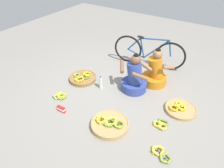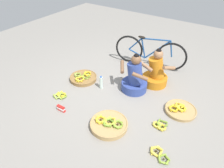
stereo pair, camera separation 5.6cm
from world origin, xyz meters
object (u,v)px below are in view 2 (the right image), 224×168
(vendor_woman_front, at_px, (134,79))
(loose_bananas_near_bicycle, at_px, (159,154))
(bicycle_leaning, at_px, (150,52))
(loose_bananas_mid_left, at_px, (61,95))
(vendor_woman_behind, at_px, (156,73))
(banana_basket_front_left, at_px, (109,124))
(banana_basket_mid_right, at_px, (180,110))
(loose_bananas_front_right, at_px, (160,125))
(water_bottle, at_px, (101,83))
(packet_carton_stack, at_px, (61,108))
(banana_basket_back_left, at_px, (83,78))

(vendor_woman_front, bearing_deg, loose_bananas_near_bicycle, -47.71)
(bicycle_leaning, distance_m, loose_bananas_near_bicycle, 2.56)
(vendor_woman_front, height_order, loose_bananas_mid_left, vendor_woman_front)
(vendor_woman_behind, relative_size, loose_bananas_mid_left, 3.16)
(banana_basket_front_left, bearing_deg, loose_bananas_near_bicycle, -3.03)
(bicycle_leaning, bearing_deg, vendor_woman_behind, -54.23)
(banana_basket_mid_right, relative_size, loose_bananas_mid_left, 2.15)
(vendor_woman_front, height_order, loose_bananas_front_right, vendor_woman_front)
(vendor_woman_behind, distance_m, water_bottle, 1.15)
(banana_basket_front_left, bearing_deg, banana_basket_mid_right, 49.81)
(vendor_woman_front, distance_m, packet_carton_stack, 1.52)
(banana_basket_mid_right, bearing_deg, bicycle_leaning, 135.99)
(vendor_woman_front, relative_size, loose_bananas_mid_left, 3.16)
(vendor_woman_behind, relative_size, water_bottle, 2.86)
(loose_bananas_front_right, bearing_deg, packet_carton_stack, -158.75)
(banana_basket_back_left, bearing_deg, vendor_woman_front, 15.63)
(loose_bananas_front_right, xyz_separation_m, packet_carton_stack, (-1.65, -0.64, 0.02))
(loose_bananas_near_bicycle, bearing_deg, loose_bananas_mid_left, 175.65)
(bicycle_leaning, distance_m, loose_bananas_mid_left, 2.26)
(banana_basket_front_left, height_order, water_bottle, water_bottle)
(bicycle_leaning, distance_m, water_bottle, 1.45)
(bicycle_leaning, xyz_separation_m, banana_basket_front_left, (0.34, -2.17, -0.30))
(loose_bananas_near_bicycle, distance_m, packet_carton_stack, 1.85)
(vendor_woman_front, xyz_separation_m, banana_basket_back_left, (-1.09, -0.31, -0.21))
(bicycle_leaning, relative_size, banana_basket_front_left, 2.68)
(vendor_woman_front, relative_size, banana_basket_mid_right, 1.47)
(banana_basket_back_left, height_order, water_bottle, water_bottle)
(banana_basket_mid_right, bearing_deg, loose_bananas_near_bicycle, -87.15)
(banana_basket_front_left, height_order, loose_bananas_mid_left, banana_basket_front_left)
(vendor_woman_front, relative_size, packet_carton_stack, 4.55)
(banana_basket_front_left, xyz_separation_m, banana_basket_mid_right, (0.86, 1.01, -0.02))
(banana_basket_mid_right, height_order, loose_bananas_mid_left, banana_basket_mid_right)
(loose_bananas_near_bicycle, height_order, packet_carton_stack, packet_carton_stack)
(loose_bananas_mid_left, bearing_deg, bicycle_leaning, 66.41)
(packet_carton_stack, bearing_deg, banana_basket_front_left, 9.87)
(packet_carton_stack, bearing_deg, loose_bananas_front_right, 21.25)
(bicycle_leaning, bearing_deg, water_bottle, -106.29)
(loose_bananas_near_bicycle, relative_size, loose_bananas_front_right, 1.34)
(banana_basket_front_left, relative_size, loose_bananas_near_bicycle, 1.78)
(vendor_woman_front, bearing_deg, banana_basket_back_left, -164.37)
(loose_bananas_mid_left, distance_m, loose_bananas_front_right, 1.97)
(vendor_woman_behind, relative_size, bicycle_leaning, 0.49)
(banana_basket_front_left, relative_size, loose_bananas_mid_left, 2.41)
(banana_basket_back_left, distance_m, banana_basket_front_left, 1.49)
(bicycle_leaning, height_order, packet_carton_stack, bicycle_leaning)
(vendor_woman_behind, bearing_deg, packet_carton_stack, -121.27)
(bicycle_leaning, relative_size, banana_basket_back_left, 2.86)
(vendor_woman_front, relative_size, loose_bananas_near_bicycle, 2.32)
(banana_basket_front_left, relative_size, packet_carton_stack, 3.48)
(bicycle_leaning, xyz_separation_m, packet_carton_stack, (-0.60, -2.33, -0.31))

